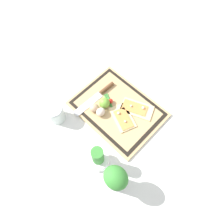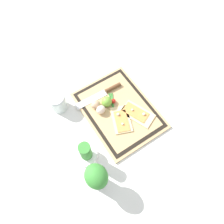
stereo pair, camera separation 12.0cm
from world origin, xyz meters
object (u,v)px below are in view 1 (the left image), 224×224
Objects in this scene: lime at (104,103)px; sauce_jar at (56,114)px; egg_brown at (94,108)px; cherry_tomato_red at (111,101)px; herb_pot at (98,159)px; pizza_slice_far at (123,118)px; pizza_slice_near at (136,108)px; herb_glass at (116,179)px; egg_pink at (101,112)px; knife at (101,93)px.

sauce_jar is (0.14, 0.23, -0.00)m from lime.
egg_brown is at bearing 69.67° from lime.
herb_pot reaches higher than cherry_tomato_red.
lime is (0.13, 0.01, 0.02)m from pizza_slice_far.
herb_pot is at bearing 99.41° from pizza_slice_near.
herb_glass reaches higher than lime.
pizza_slice_far is 1.05× the size of herb_pot.
pizza_slice_near is at bearing -62.90° from herb_glass.
lime is at bearing -50.44° from herb_pot.
herb_pot is (-0.22, 0.19, 0.02)m from egg_brown.
lime is at bearing -67.81° from egg_pink.
pizza_slice_far is 0.17m from egg_brown.
herb_pot is 1.68× the size of sauce_jar.
egg_brown is at bearing 72.55° from cherry_tomato_red.
herb_pot is 0.87× the size of herb_glass.
herb_pot is 0.15m from herb_glass.
cherry_tomato_red is 0.45m from herb_glass.
pizza_slice_near is at bearing -142.94° from lime.
pizza_slice_near is 0.10m from pizza_slice_far.
cherry_tomato_red is 0.35m from herb_pot.
sauce_jar is (0.28, 0.34, 0.02)m from pizza_slice_near.
herb_glass is (-0.33, 0.26, 0.07)m from lime.
egg_pink is 0.27m from herb_pot.
egg_brown is 0.90× the size of lime.
egg_brown is 0.29m from herb_pot.
pizza_slice_near is 7.49× the size of cherry_tomato_red.
pizza_slice_near is 0.18m from lime.
herb_glass is at bearing 143.19° from knife.
herb_glass is (-0.47, 0.03, 0.07)m from sauce_jar.
egg_pink is 0.06m from lime.
egg_pink reaches higher than cherry_tomato_red.
egg_pink is 0.31× the size of herb_pot.
egg_brown is 0.04m from egg_pink.
pizza_slice_near is at bearing -100.04° from pizza_slice_far.
egg_pink is (-0.04, -0.01, 0.00)m from egg_brown.
herb_pot is (-0.19, 0.29, 0.03)m from cherry_tomato_red.
knife is 0.51m from herb_glass.
pizza_slice_near is 3.77× the size of egg_pink.
pizza_slice_far is at bearing -137.82° from sauce_jar.
knife is (0.21, 0.07, 0.00)m from pizza_slice_near.
lime is at bearing -38.25° from herb_glass.
egg_pink is at bearing -170.55° from egg_brown.
herb_glass is (-0.21, 0.28, 0.10)m from pizza_slice_far.
pizza_slice_far is 0.27m from herb_pot.
herb_glass is at bearing 141.75° from lime.
herb_pot is at bearing 129.56° from lime.
egg_brown is at bearing -124.92° from sauce_jar.
pizza_slice_far is 0.12m from cherry_tomato_red.
lime is at bearing 76.88° from cherry_tomato_red.
knife is (0.20, -0.03, 0.00)m from pizza_slice_far.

